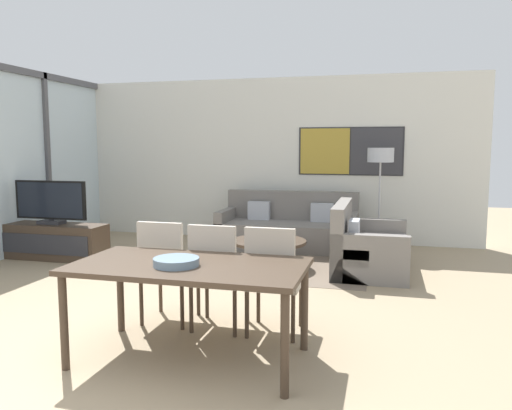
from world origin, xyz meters
The scene contains 13 objects.
wall_back centered at (0.06, 6.08, 1.41)m, with size 7.43×0.09×2.80m.
area_rug centered at (0.63, 4.01, 0.00)m, with size 2.65×1.65×0.01m.
tv_console centered at (-2.55, 3.75, 0.25)m, with size 1.61×0.48×0.51m.
television centered at (-2.55, 3.75, 0.82)m, with size 1.15×0.20×0.63m.
sofa_main centered at (0.63, 5.42, 0.28)m, with size 2.19×0.93×0.89m.
sofa_side centered at (1.89, 4.15, 0.28)m, with size 0.93×1.47×0.89m.
coffee_table centered at (0.63, 4.01, 0.28)m, with size 1.01×1.01×0.37m.
dining_table centered at (0.72, 1.00, 0.68)m, with size 1.76×0.92×0.75m.
dining_chair_left centered at (0.21, 1.69, 0.54)m, with size 0.46×0.46×0.96m.
dining_chair_centre centered at (0.72, 1.64, 0.54)m, with size 0.46×0.46×0.96m.
dining_chair_right centered at (1.22, 1.64, 0.54)m, with size 0.46×0.46×0.96m.
fruit_bowl centered at (0.65, 0.91, 0.79)m, with size 0.34×0.34×0.06m.
floor_lamp centered at (2.05, 5.50, 1.40)m, with size 0.40×0.40×1.61m.
Camera 1 is at (2.13, -2.44, 1.63)m, focal length 35.00 mm.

